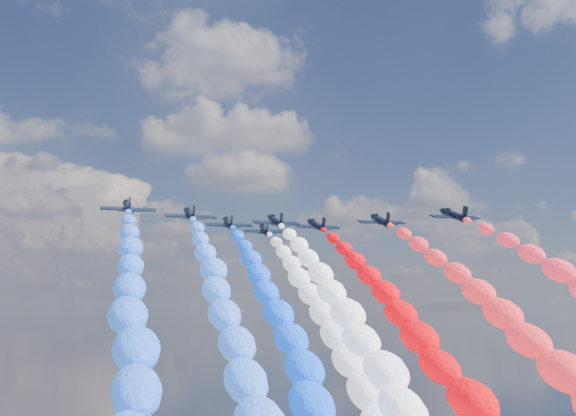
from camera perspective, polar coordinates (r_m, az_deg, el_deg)
name	(u,v)px	position (r m, az deg, el deg)	size (l,w,h in m)	color
jet_0	(128,207)	(132.01, -12.47, 0.09)	(9.67, 12.96, 2.86)	black
trail_0	(131,356)	(80.37, -12.27, -11.26)	(6.13, 96.84, 48.54)	blue
jet_1	(190,214)	(140.44, -7.69, -0.49)	(9.67, 12.96, 2.86)	black
trail_1	(230,350)	(89.24, -4.61, -11.05)	(6.13, 96.84, 48.54)	blue
jet_2	(229,223)	(154.17, -4.69, -1.18)	(9.67, 12.96, 2.86)	black
trail_2	(282,344)	(103.53, -0.47, -10.63)	(6.13, 96.84, 48.54)	#0A44F4
jet_3	(276,221)	(150.05, -0.97, -1.03)	(9.67, 12.96, 2.86)	black
trail_3	(356,345)	(100.31, 5.37, -10.68)	(6.13, 96.84, 48.54)	white
jet_4	(265,229)	(166.57, -1.84, -1.70)	(9.67, 12.96, 2.86)	black
trail_4	(328,340)	(116.60, 3.20, -10.30)	(6.13, 96.84, 48.54)	silver
jet_5	(317,225)	(157.65, 2.27, -1.35)	(9.67, 12.96, 2.86)	black
trail_5	(411,342)	(108.92, 9.67, -10.38)	(6.13, 96.84, 48.54)	#CE0008
jet_6	(381,220)	(150.09, 7.29, -0.97)	(9.67, 12.96, 2.86)	black
trail_6	(518,346)	(103.41, 17.62, -10.27)	(6.13, 96.84, 48.54)	red
jet_7	(454,215)	(143.92, 12.92, -0.54)	(9.67, 12.96, 2.86)	black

